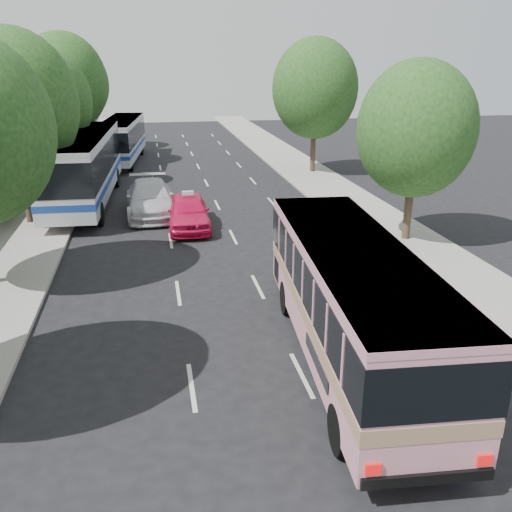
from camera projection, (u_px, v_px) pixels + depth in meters
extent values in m
plane|color=black|center=(251.00, 342.00, 15.97)|extent=(120.00, 120.00, 0.00)
cube|color=#9E998E|center=(54.00, 195.00, 32.87)|extent=(4.00, 90.00, 0.15)
cube|color=#9E998E|center=(322.00, 184.00, 35.91)|extent=(4.00, 90.00, 0.12)
cube|color=#9E998E|center=(20.00, 183.00, 32.26)|extent=(0.30, 90.00, 1.50)
cylinder|color=#38281E|center=(26.00, 187.00, 26.67)|extent=(0.36, 0.36, 3.80)
ellipsoid|color=#174118|center=(13.00, 103.00, 25.30)|extent=(6.00, 6.00, 6.90)
sphere|color=#174118|center=(17.00, 76.00, 24.69)|extent=(3.90, 3.90, 3.90)
cylinder|color=#38281E|center=(54.00, 162.00, 34.12)|extent=(0.36, 0.36, 3.50)
ellipsoid|color=#174118|center=(46.00, 101.00, 32.86)|extent=(5.52, 5.52, 6.35)
sphere|color=#174118|center=(50.00, 82.00, 32.28)|extent=(3.59, 3.59, 3.59)
cylinder|color=#38281E|center=(71.00, 140.00, 41.43)|extent=(0.36, 0.36, 3.99)
ellipsoid|color=#174118|center=(64.00, 83.00, 39.99)|extent=(6.30, 6.30, 7.24)
sphere|color=#174118|center=(67.00, 65.00, 39.35)|extent=(4.09, 4.09, 4.09)
cylinder|color=#38281E|center=(80.00, 129.00, 48.82)|extent=(0.36, 0.36, 3.72)
ellipsoid|color=#174118|center=(75.00, 84.00, 47.48)|extent=(5.88, 5.88, 6.76)
sphere|color=#174118|center=(78.00, 70.00, 46.87)|extent=(3.82, 3.82, 3.82)
cylinder|color=#38281E|center=(408.00, 206.00, 24.35)|extent=(0.36, 0.36, 3.23)
ellipsoid|color=#174118|center=(416.00, 129.00, 23.18)|extent=(5.10, 5.10, 5.87)
sphere|color=#174118|center=(431.00, 105.00, 22.63)|extent=(3.32, 3.31, 3.31)
cylinder|color=#38281E|center=(313.00, 146.00, 39.06)|extent=(0.36, 0.36, 3.80)
ellipsoid|color=#174118|center=(315.00, 89.00, 37.69)|extent=(6.00, 6.00, 6.90)
sphere|color=#174118|center=(323.00, 70.00, 37.07)|extent=(3.90, 3.90, 3.90)
cube|color=pink|center=(351.00, 296.00, 14.32)|extent=(3.42, 10.64, 2.81)
cube|color=#9E7A59|center=(351.00, 307.00, 14.43)|extent=(3.46, 10.67, 0.37)
cube|color=black|center=(352.00, 278.00, 14.14)|extent=(3.47, 10.68, 1.15)
cube|color=pink|center=(354.00, 249.00, 13.87)|extent=(3.44, 10.66, 0.17)
cylinder|color=black|center=(287.00, 298.00, 17.61)|extent=(0.40, 1.11, 1.09)
cylinder|color=black|center=(356.00, 294.00, 17.86)|extent=(0.40, 1.11, 1.09)
cylinder|color=black|center=(341.00, 430.00, 11.35)|extent=(0.40, 1.11, 1.09)
cylinder|color=black|center=(446.00, 422.00, 11.60)|extent=(0.40, 1.11, 1.09)
imported|color=#DC134B|center=(188.00, 211.00, 26.45)|extent=(2.11, 4.97, 1.67)
imported|color=silver|center=(150.00, 198.00, 28.78)|extent=(2.60, 6.07, 1.74)
cube|color=silver|center=(83.00, 164.00, 30.42)|extent=(3.37, 13.26, 3.34)
cube|color=black|center=(83.00, 157.00, 30.28)|extent=(3.42, 13.29, 1.64)
cube|color=navy|center=(85.00, 179.00, 30.71)|extent=(3.41, 13.28, 0.33)
cube|color=silver|center=(80.00, 136.00, 29.87)|extent=(3.39, 13.28, 0.15)
cylinder|color=black|center=(76.00, 179.00, 34.69)|extent=(0.40, 1.22, 1.21)
cylinder|color=black|center=(116.00, 178.00, 35.03)|extent=(0.40, 1.22, 1.21)
cylinder|color=black|center=(47.00, 216.00, 26.54)|extent=(0.40, 1.22, 1.21)
cylinder|color=black|center=(99.00, 214.00, 26.89)|extent=(0.40, 1.22, 1.21)
cube|color=silver|center=(122.00, 138.00, 43.12)|extent=(3.44, 11.42, 2.86)
cube|color=black|center=(122.00, 133.00, 43.00)|extent=(3.50, 11.45, 1.40)
cube|color=navy|center=(123.00, 147.00, 43.36)|extent=(3.49, 11.44, 0.28)
cube|color=silver|center=(121.00, 120.00, 42.65)|extent=(3.47, 11.44, 0.13)
cylinder|color=black|center=(117.00, 149.00, 46.84)|extent=(0.40, 1.05, 1.03)
cylinder|color=black|center=(141.00, 149.00, 47.03)|extent=(0.40, 1.05, 1.03)
cylinder|color=black|center=(102.00, 165.00, 39.83)|extent=(0.40, 1.05, 1.03)
cylinder|color=black|center=(131.00, 164.00, 40.02)|extent=(0.40, 1.05, 1.03)
cube|color=silver|center=(188.00, 193.00, 26.13)|extent=(0.55, 0.19, 0.18)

